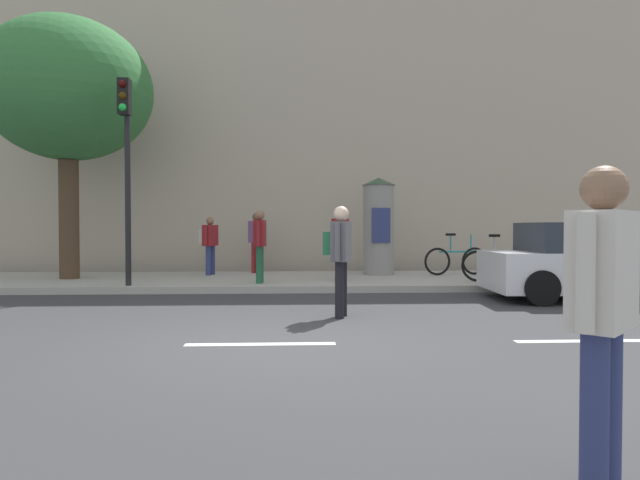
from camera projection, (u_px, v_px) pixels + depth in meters
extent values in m
plane|color=#38383A|center=(260.00, 344.00, 6.53)|extent=(80.00, 80.00, 0.00)
cube|color=#B2ADA3|center=(278.00, 281.00, 13.52)|extent=(36.00, 4.00, 0.15)
cube|color=silver|center=(260.00, 344.00, 6.53)|extent=(1.80, 0.16, 0.01)
cube|color=silver|center=(587.00, 341.00, 6.72)|extent=(1.80, 0.16, 0.01)
cube|color=#B7A893|center=(283.00, 124.00, 18.40)|extent=(36.00, 5.00, 9.76)
cylinder|color=black|center=(128.00, 201.00, 11.68)|extent=(0.12, 0.12, 3.61)
cube|color=black|center=(124.00, 97.00, 11.45)|extent=(0.24, 0.24, 0.75)
sphere|color=#390605|center=(122.00, 84.00, 11.32)|extent=(0.16, 0.16, 0.16)
sphere|color=#3C2906|center=(122.00, 96.00, 11.32)|extent=(0.16, 0.16, 0.16)
sphere|color=green|center=(122.00, 107.00, 11.33)|extent=(0.16, 0.16, 0.16)
cylinder|color=gray|center=(379.00, 230.00, 14.43)|extent=(0.80, 0.80, 2.36)
cone|color=#334C33|center=(379.00, 181.00, 14.40)|extent=(0.89, 0.89, 0.20)
cube|color=navy|center=(381.00, 225.00, 14.01)|extent=(0.48, 0.02, 0.90)
cylinder|color=#4C3826|center=(69.00, 219.00, 13.26)|extent=(0.46, 0.46, 2.88)
ellipsoid|color=#337238|center=(68.00, 90.00, 13.19)|extent=(3.99, 3.99, 3.39)
cylinder|color=black|center=(340.00, 290.00, 8.37)|extent=(0.14, 0.14, 0.87)
cylinder|color=black|center=(343.00, 288.00, 8.61)|extent=(0.14, 0.14, 0.87)
cube|color=#4C4C51|center=(341.00, 241.00, 8.47)|extent=(0.37, 0.54, 0.62)
cylinder|color=#4C4C51|center=(337.00, 242.00, 8.19)|extent=(0.09, 0.09, 0.59)
cylinder|color=#4C4C51|center=(345.00, 241.00, 8.76)|extent=(0.09, 0.09, 0.59)
sphere|color=beige|center=(341.00, 214.00, 8.46)|extent=(0.24, 0.24, 0.24)
cube|color=#1E5938|center=(330.00, 243.00, 8.52)|extent=(0.23, 0.31, 0.36)
cylinder|color=navy|center=(608.00, 405.00, 2.97)|extent=(0.14, 0.14, 0.87)
cylinder|color=navy|center=(594.00, 416.00, 2.80)|extent=(0.14, 0.14, 0.87)
cube|color=silver|center=(603.00, 270.00, 2.86)|extent=(0.50, 0.50, 0.62)
cylinder|color=silver|center=(618.00, 267.00, 3.07)|extent=(0.09, 0.09, 0.59)
cylinder|color=silver|center=(586.00, 273.00, 2.66)|extent=(0.09, 0.09, 0.59)
sphere|color=#8C664C|center=(604.00, 188.00, 2.85)|extent=(0.24, 0.24, 0.24)
cylinder|color=navy|center=(338.00, 262.00, 12.80)|extent=(0.14, 0.14, 0.85)
cylinder|color=navy|center=(342.00, 262.00, 13.01)|extent=(0.14, 0.14, 0.85)
cube|color=maroon|center=(340.00, 232.00, 12.89)|extent=(0.45, 0.52, 0.60)
cylinder|color=maroon|center=(335.00, 232.00, 12.65)|extent=(0.09, 0.09, 0.57)
cylinder|color=maroon|center=(345.00, 231.00, 13.13)|extent=(0.09, 0.09, 0.57)
sphere|color=brown|center=(340.00, 214.00, 12.88)|extent=(0.23, 0.23, 0.23)
cylinder|color=maroon|center=(254.00, 258.00, 14.96)|extent=(0.14, 0.14, 0.83)
cylinder|color=maroon|center=(259.00, 258.00, 14.83)|extent=(0.14, 0.14, 0.83)
cube|color=#724C84|center=(256.00, 232.00, 14.87)|extent=(0.46, 0.45, 0.59)
cylinder|color=#724C84|center=(250.00, 232.00, 15.03)|extent=(0.09, 0.09, 0.56)
cylinder|color=#724C84|center=(263.00, 232.00, 14.71)|extent=(0.09, 0.09, 0.56)
sphere|color=brown|center=(256.00, 217.00, 14.86)|extent=(0.22, 0.22, 0.22)
cylinder|color=navy|center=(208.00, 261.00, 14.17)|extent=(0.14, 0.14, 0.77)
cylinder|color=navy|center=(212.00, 260.00, 14.41)|extent=(0.14, 0.14, 0.77)
cube|color=maroon|center=(210.00, 235.00, 14.28)|extent=(0.37, 0.53, 0.54)
cylinder|color=maroon|center=(205.00, 236.00, 14.00)|extent=(0.09, 0.09, 0.52)
cylinder|color=maroon|center=(215.00, 235.00, 14.56)|extent=(0.09, 0.09, 0.52)
sphere|color=#8C664C|center=(210.00, 221.00, 14.27)|extent=(0.21, 0.21, 0.21)
cube|color=silver|center=(204.00, 236.00, 14.32)|extent=(0.23, 0.31, 0.36)
cylinder|color=#1E5938|center=(259.00, 265.00, 12.13)|extent=(0.14, 0.14, 0.82)
cylinder|color=#1E5938|center=(260.00, 264.00, 12.37)|extent=(0.14, 0.14, 0.82)
cube|color=maroon|center=(260.00, 233.00, 12.23)|extent=(0.27, 0.48, 0.58)
cylinder|color=maroon|center=(258.00, 233.00, 11.95)|extent=(0.09, 0.09, 0.55)
cylinder|color=maroon|center=(261.00, 233.00, 12.51)|extent=(0.09, 0.09, 0.55)
sphere|color=#8C664C|center=(260.00, 215.00, 12.22)|extent=(0.22, 0.22, 0.22)
torus|color=black|center=(477.00, 266.00, 12.53)|extent=(0.71, 0.26, 0.72)
torus|color=black|center=(526.00, 267.00, 12.28)|extent=(0.71, 0.26, 0.72)
cylinder|color=silver|center=(502.00, 255.00, 12.40)|extent=(0.92, 0.30, 0.04)
cylinder|color=silver|center=(494.00, 247.00, 12.43)|extent=(0.04, 0.04, 0.45)
cylinder|color=silver|center=(521.00, 247.00, 12.30)|extent=(0.04, 0.04, 0.50)
cube|color=black|center=(494.00, 236.00, 12.43)|extent=(0.26, 0.16, 0.06)
torus|color=black|center=(437.00, 262.00, 14.17)|extent=(0.72, 0.18, 0.72)
torus|color=black|center=(474.00, 261.00, 14.39)|extent=(0.72, 0.18, 0.72)
cylinder|color=teal|center=(456.00, 252.00, 14.28)|extent=(0.94, 0.20, 0.04)
cylinder|color=teal|center=(451.00, 244.00, 14.24)|extent=(0.04, 0.04, 0.45)
cylinder|color=teal|center=(471.00, 244.00, 14.36)|extent=(0.04, 0.04, 0.50)
cube|color=black|center=(451.00, 234.00, 14.23)|extent=(0.25, 0.14, 0.06)
cube|color=silver|center=(600.00, 271.00, 10.57)|extent=(4.35, 1.99, 0.75)
cube|color=#262D38|center=(590.00, 237.00, 10.56)|extent=(2.46, 1.73, 0.56)
cylinder|color=black|center=(541.00, 288.00, 9.72)|extent=(0.65, 0.25, 0.64)
cylinder|color=black|center=(508.00, 279.00, 11.43)|extent=(0.65, 0.25, 0.64)
cylinder|color=black|center=(596.00, 279.00, 11.44)|extent=(0.64, 0.23, 0.64)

